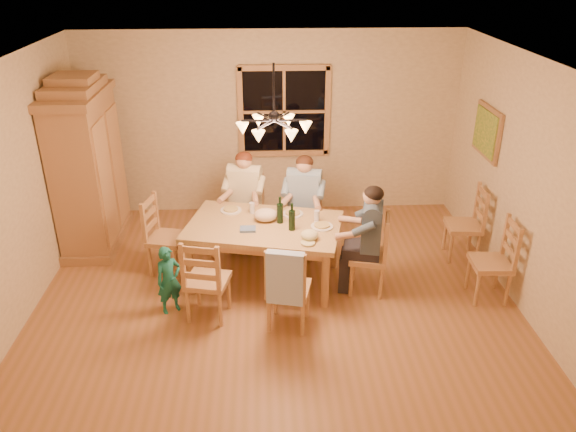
{
  "coord_description": "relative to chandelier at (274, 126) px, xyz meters",
  "views": [
    {
      "loc": [
        -0.12,
        -5.51,
        3.72
      ],
      "look_at": [
        0.15,
        0.1,
        1.01
      ],
      "focal_mm": 35.0,
      "sensor_mm": 36.0,
      "label": 1
    }
  ],
  "objects": [
    {
      "name": "chair_end_right",
      "position": [
        1.08,
        0.13,
        -1.77
      ],
      "size": [
        0.51,
        0.52,
        0.99
      ],
      "rotation": [
        0.0,
        0.0,
        1.34
      ],
      "color": "#AB824B",
      "rests_on": "floor"
    },
    {
      "name": "wall_right",
      "position": [
        2.75,
        0.0,
        -0.73
      ],
      "size": [
        0.02,
        5.0,
        2.7
      ],
      "primitive_type": "cube",
      "color": "#C2B089",
      "rests_on": "floor"
    },
    {
      "name": "chair_near_right",
      "position": [
        0.12,
        -0.52,
        -1.77
      ],
      "size": [
        0.52,
        0.51,
        0.99
      ],
      "rotation": [
        0.0,
        0.0,
        -0.23
      ],
      "color": "#AB824B",
      "rests_on": "floor"
    },
    {
      "name": "napkin",
      "position": [
        -0.31,
        0.26,
        -1.3
      ],
      "size": [
        0.21,
        0.18,
        0.03
      ],
      "primitive_type": "cube",
      "rotation": [
        0.0,
        0.0,
        -0.23
      ],
      "color": "slate",
      "rests_on": "dining_table"
    },
    {
      "name": "adult_slate_man",
      "position": [
        1.08,
        0.13,
        -1.24
      ],
      "size": [
        0.49,
        0.46,
        0.87
      ],
      "rotation": [
        0.0,
        0.0,
        1.34
      ],
      "color": "#3F5165",
      "rests_on": "floor"
    },
    {
      "name": "wine_glass_b",
      "position": [
        0.5,
        0.45,
        -1.25
      ],
      "size": [
        0.06,
        0.06,
        0.14
      ],
      "primitive_type": "cylinder",
      "color": "silver",
      "rests_on": "dining_table"
    },
    {
      "name": "floor",
      "position": [
        0.0,
        0.0,
        -2.08
      ],
      "size": [
        5.5,
        5.5,
        0.0
      ],
      "primitive_type": "plane",
      "color": "olive",
      "rests_on": "ground"
    },
    {
      "name": "child",
      "position": [
        -1.18,
        -0.2,
        -1.68
      ],
      "size": [
        0.35,
        0.32,
        0.8
      ],
      "primitive_type": "imported",
      "rotation": [
        0.0,
        0.0,
        0.56
      ],
      "color": "#197062",
      "rests_on": "floor"
    },
    {
      "name": "window",
      "position": [
        0.2,
        2.47,
        -0.53
      ],
      "size": [
        1.3,
        0.06,
        1.3
      ],
      "color": "black",
      "rests_on": "wall_back"
    },
    {
      "name": "adult_woman",
      "position": [
        -0.37,
        1.32,
        -1.24
      ],
      "size": [
        0.46,
        0.49,
        0.87
      ],
      "rotation": [
        0.0,
        0.0,
        2.92
      ],
      "color": "beige",
      "rests_on": "floor"
    },
    {
      "name": "painting",
      "position": [
        2.71,
        1.2,
        -0.48
      ],
      "size": [
        0.06,
        0.78,
        0.64
      ],
      "color": "#9B7243",
      "rests_on": "wall_right"
    },
    {
      "name": "chair_far_right",
      "position": [
        0.4,
        1.15,
        -1.77
      ],
      "size": [
        0.52,
        0.51,
        0.99
      ],
      "rotation": [
        0.0,
        0.0,
        2.92
      ],
      "color": "#AB824B",
      "rests_on": "floor"
    },
    {
      "name": "chair_spare_front",
      "position": [
        2.45,
        -0.1,
        -1.77
      ],
      "size": [
        0.44,
        0.46,
        0.99
      ],
      "rotation": [
        0.0,
        0.0,
        1.52
      ],
      "color": "#AB824B",
      "rests_on": "floor"
    },
    {
      "name": "cap",
      "position": [
        0.38,
        0.0,
        -1.26
      ],
      "size": [
        0.2,
        0.2,
        0.11
      ],
      "primitive_type": "ellipsoid",
      "color": "#CDC789",
      "rests_on": "dining_table"
    },
    {
      "name": "chandelier",
      "position": [
        0.0,
        0.0,
        0.0
      ],
      "size": [
        0.77,
        0.68,
        0.71
      ],
      "color": "black",
      "rests_on": "ceiling"
    },
    {
      "name": "wall_back",
      "position": [
        0.0,
        2.5,
        -0.73
      ],
      "size": [
        5.5,
        0.02,
        2.7
      ],
      "primitive_type": "cube",
      "color": "#C2B089",
      "rests_on": "floor"
    },
    {
      "name": "chair_near_left",
      "position": [
        -0.75,
        -0.32,
        -1.77
      ],
      "size": [
        0.52,
        0.51,
        0.99
      ],
      "rotation": [
        0.0,
        0.0,
        -0.23
      ],
      "color": "#AB824B",
      "rests_on": "floor"
    },
    {
      "name": "plate_woman",
      "position": [
        -0.53,
        0.79,
        -1.31
      ],
      "size": [
        0.26,
        0.26,
        0.02
      ],
      "primitive_type": "cylinder",
      "color": "white",
      "rests_on": "dining_table"
    },
    {
      "name": "towel",
      "position": [
        0.08,
        -0.7,
        -1.38
      ],
      "size": [
        0.39,
        0.18,
        0.58
      ],
      "primitive_type": "cube",
      "rotation": [
        0.0,
        0.0,
        -0.23
      ],
      "color": "#A4BCDE",
      "rests_on": "chair_near_right"
    },
    {
      "name": "wall_left",
      "position": [
        -2.75,
        0.0,
        -0.73
      ],
      "size": [
        0.02,
        5.0,
        2.7
      ],
      "primitive_type": "cube",
      "color": "#C2B089",
      "rests_on": "floor"
    },
    {
      "name": "plate_plaid",
      "position": [
        0.23,
        0.65,
        -1.31
      ],
      "size": [
        0.26,
        0.26,
        0.02
      ],
      "primitive_type": "cylinder",
      "color": "white",
      "rests_on": "dining_table"
    },
    {
      "name": "wine_bottle_a",
      "position": [
        0.07,
        0.44,
        -1.15
      ],
      "size": [
        0.08,
        0.08,
        0.33
      ],
      "primitive_type": "cylinder",
      "color": "black",
      "rests_on": "dining_table"
    },
    {
      "name": "plate_slate",
      "position": [
        0.55,
        0.29,
        -1.31
      ],
      "size": [
        0.26,
        0.26,
        0.02
      ],
      "primitive_type": "cylinder",
      "color": "white",
      "rests_on": "dining_table"
    },
    {
      "name": "wine_bottle_b",
      "position": [
        0.2,
        0.25,
        -1.15
      ],
      "size": [
        0.08,
        0.08,
        0.33
      ],
      "primitive_type": "cylinder",
      "color": "black",
      "rests_on": "dining_table"
    },
    {
      "name": "adult_plaid_man",
      "position": [
        0.4,
        1.15,
        -1.24
      ],
      "size": [
        0.46,
        0.49,
        0.87
      ],
      "rotation": [
        0.0,
        0.0,
        2.92
      ],
      "color": "teal",
      "rests_on": "floor"
    },
    {
      "name": "chair_spare_back",
      "position": [
        2.45,
        0.85,
        -1.77
      ],
      "size": [
        0.46,
        0.47,
        0.99
      ],
      "rotation": [
        0.0,
        0.0,
        1.49
      ],
      "color": "#AB824B",
      "rests_on": "floor"
    },
    {
      "name": "chair_far_left",
      "position": [
        -0.37,
        1.32,
        -1.77
      ],
      "size": [
        0.52,
        0.51,
        0.99
      ],
      "rotation": [
        0.0,
        0.0,
        2.92
      ],
      "color": "#AB824B",
      "rests_on": "floor"
    },
    {
      "name": "armoire",
      "position": [
        -2.42,
        1.51,
        -1.02
      ],
      "size": [
        0.66,
        1.4,
        2.3
      ],
      "color": "#9B7243",
      "rests_on": "floor"
    },
    {
      "name": "ceiling",
      "position": [
        0.0,
        0.0,
        0.62
      ],
      "size": [
        5.5,
        5.0,
        0.02
      ],
      "primitive_type": "cube",
      "color": "white",
      "rests_on": "wall_back"
    },
    {
      "name": "dining_table",
      "position": [
        -0.12,
        0.4,
        -1.42
      ],
      "size": [
        1.98,
        1.46,
        0.76
      ],
      "rotation": [
        0.0,
        0.0,
        -0.23
      ],
      "color": "#A9824B",
      "rests_on": "floor"
    },
    {
      "name": "cloth_bundle",
      "position": [
        -0.1,
        0.5,
        -1.24
      ],
      "size": [
        0.28,
        0.22,
        0.15
      ],
      "primitive_type": "ellipsoid",
      "color": "#CCB194",
      "rests_on": "dining_table"
    },
    {
      "name": "chair_end_left",
      "position": [
        -1.33,
        0.68,
        -1.77
      ],
      "size": [
        0.51,
        0.52,
        0.99
      ],
      "rotation": [
        0.0,
        0.0,
        -1.8
      ],
      "color": "#AB824B",
      "rests_on": "floor"
    },
    {
      "name": "wine_glass_a",
      "position": [
        -0.27,
        0.71,
        -1.25
      ],
      "size": [
        0.06,
        0.06,
        0.14
      ],
      "primitive_type": "cylinder",
      "color": "silver",
      "rests_on": "dining_table"
    }
  ]
}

